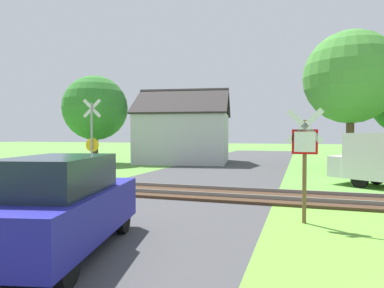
{
  "coord_description": "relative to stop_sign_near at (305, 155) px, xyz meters",
  "views": [
    {
      "loc": [
        4.6,
        -4.91,
        2.16
      ],
      "look_at": [
        0.5,
        7.93,
        1.8
      ],
      "focal_mm": 32.0,
      "sensor_mm": 36.0,
      "label": 1
    }
  ],
  "objects": [
    {
      "name": "ground_plane",
      "position": [
        -4.69,
        -3.81,
        -1.68
      ],
      "size": [
        160.0,
        160.0,
        0.0
      ],
      "primitive_type": "plane",
      "color": "#5B933D"
    },
    {
      "name": "road_asphalt",
      "position": [
        -4.69,
        -1.81,
        -1.68
      ],
      "size": [
        7.56,
        80.0,
        0.01
      ],
      "primitive_type": "cube",
      "color": "#424244",
      "rests_on": "ground"
    },
    {
      "name": "rail_track",
      "position": [
        -4.69,
        3.13,
        -1.62
      ],
      "size": [
        60.0,
        2.6,
        0.22
      ],
      "color": "#422D1E",
      "rests_on": "ground"
    },
    {
      "name": "stop_sign_near",
      "position": [
        0.0,
        0.0,
        0.0
      ],
      "size": [
        0.88,
        0.14,
        2.81
      ],
      "rotation": [
        0.0,
        0.0,
        3.14
      ],
      "color": "brown",
      "rests_on": "ground"
    },
    {
      "name": "crossing_sign_far",
      "position": [
        -9.41,
        5.08,
        0.4
      ],
      "size": [
        0.87,
        0.19,
        3.84
      ],
      "rotation": [
        0.0,
        0.0,
        0.16
      ],
      "color": "#9E9EA5",
      "rests_on": "ground"
    },
    {
      "name": "house",
      "position": [
        -8.84,
        16.66,
        0.36
      ],
      "size": [
        7.94,
        7.48,
        5.76
      ],
      "rotation": [
        0.0,
        0.0,
        0.16
      ],
      "color": "#B7B7BC",
      "rests_on": "ground"
    },
    {
      "name": "tree_right",
      "position": [
        2.67,
        13.32,
        3.85
      ],
      "size": [
        5.43,
        5.43,
        8.26
      ],
      "color": "#513823",
      "rests_on": "ground"
    },
    {
      "name": "tree_left",
      "position": [
        -14.9,
        13.66,
        2.49
      ],
      "size": [
        4.84,
        4.84,
        6.6
      ],
      "color": "#513823",
      "rests_on": "ground"
    },
    {
      "name": "parked_car",
      "position": [
        -4.19,
        -3.59,
        -0.79
      ],
      "size": [
        2.46,
        4.26,
        1.78
      ],
      "rotation": [
        0.0,
        0.0,
        0.22
      ],
      "color": "navy",
      "rests_on": "ground"
    }
  ]
}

